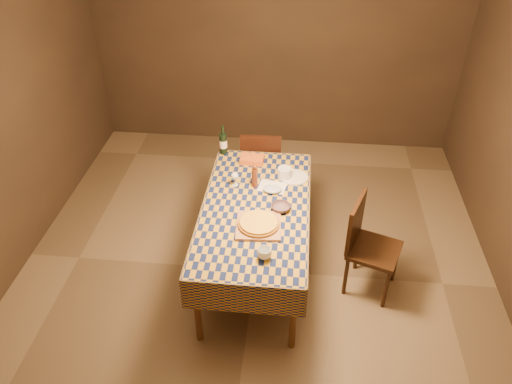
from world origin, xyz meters
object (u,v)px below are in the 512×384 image
pizza (259,223)px  white_plate (294,177)px  wine_bottle (223,143)px  cutting_board (259,226)px  dining_table (255,214)px  bowl (281,208)px  chair_right (366,241)px  chair_far (261,164)px

pizza → white_plate: bearing=70.2°
wine_bottle → pizza: bearing=-67.5°
white_plate → wine_bottle: bearing=152.9°
cutting_board → pizza: bearing=0.0°
pizza → white_plate: (0.27, 0.74, -0.03)m
dining_table → bowl: 0.24m
pizza → bowl: size_ratio=2.16×
chair_right → chair_far: bearing=131.9°
white_plate → chair_right: (0.66, -0.56, -0.25)m
dining_table → bowl: bowl is taller
dining_table → cutting_board: (0.05, -0.26, 0.09)m
cutting_board → chair_right: 0.98m
wine_bottle → chair_right: bearing=-33.8°
cutting_board → white_plate: cutting_board is taller
bowl → white_plate: 0.51m
wine_bottle → cutting_board: bearing=-67.5°
chair_right → cutting_board: bearing=-168.6°
wine_bottle → chair_far: (0.36, 0.22, -0.36)m
pizza → wine_bottle: size_ratio=1.17×
chair_far → dining_table: bearing=-87.5°
dining_table → chair_right: chair_right is taller
chair_right → bowl: bearing=175.7°
wine_bottle → dining_table: bearing=-64.5°
dining_table → pizza: size_ratio=5.08×
wine_bottle → chair_far: size_ratio=0.33×
cutting_board → pizza: pizza is taller
dining_table → bowl: size_ratio=10.99×
dining_table → chair_right: 1.00m
bowl → wine_bottle: bearing=125.9°
cutting_board → white_plate: size_ratio=1.41×
white_plate → chair_far: 0.74m
bowl → chair_right: size_ratio=0.18×
cutting_board → chair_right: size_ratio=0.39×
pizza → chair_right: 0.99m
pizza → chair_far: (-0.10, 1.33, -0.29)m
dining_table → wine_bottle: (-0.41, 0.86, 0.19)m
pizza → white_plate: 0.79m
white_plate → chair_right: 0.90m
white_plate → chair_far: bearing=121.9°
wine_bottle → chair_far: bearing=30.7°
white_plate → dining_table: bearing=-123.3°
cutting_board → wine_bottle: (-0.46, 1.12, 0.10)m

